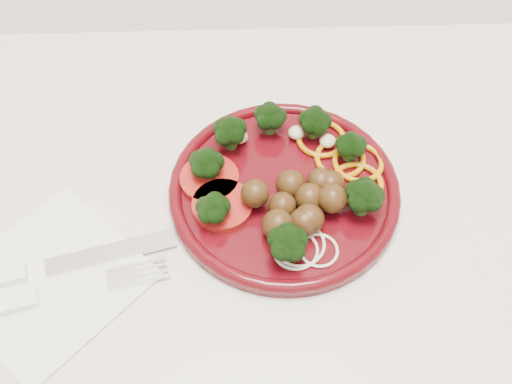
{
  "coord_description": "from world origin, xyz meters",
  "views": [
    {
      "loc": [
        0.05,
        1.37,
        1.39
      ],
      "look_at": [
        0.07,
        1.71,
        0.92
      ],
      "focal_mm": 40.0,
      "sensor_mm": 36.0,
      "label": 1
    }
  ],
  "objects_px": {
    "fork": "(17,304)",
    "knife": "(19,274)",
    "plate": "(286,185)",
    "napkin": "(50,280)"
  },
  "relations": [
    {
      "from": "plate",
      "to": "napkin",
      "type": "xyz_separation_m",
      "value": [
        -0.23,
        -0.09,
        -0.01
      ]
    },
    {
      "from": "knife",
      "to": "fork",
      "type": "relative_size",
      "value": 1.13
    },
    {
      "from": "knife",
      "to": "fork",
      "type": "distance_m",
      "value": 0.03
    },
    {
      "from": "plate",
      "to": "knife",
      "type": "bearing_deg",
      "value": -160.8
    },
    {
      "from": "knife",
      "to": "fork",
      "type": "height_order",
      "value": "knife"
    },
    {
      "from": "plate",
      "to": "fork",
      "type": "height_order",
      "value": "plate"
    },
    {
      "from": "fork",
      "to": "knife",
      "type": "bearing_deg",
      "value": 83.0
    },
    {
      "from": "napkin",
      "to": "knife",
      "type": "distance_m",
      "value": 0.03
    },
    {
      "from": "knife",
      "to": "fork",
      "type": "bearing_deg",
      "value": -97.0
    },
    {
      "from": "plate",
      "to": "knife",
      "type": "height_order",
      "value": "plate"
    }
  ]
}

